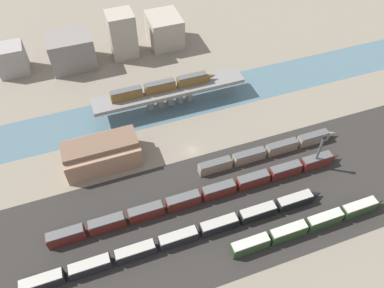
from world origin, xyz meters
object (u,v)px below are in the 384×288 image
train_yard_mid (183,236)px  train_yard_outer (269,151)px  train_yard_far (205,195)px  train_on_bridge (163,86)px  warehouse_building (102,153)px  signal_tower (319,152)px  train_yard_near (310,225)px

train_yard_mid → train_yard_outer: size_ratio=1.71×
train_yard_outer → train_yard_far: bearing=-160.6°
train_on_bridge → warehouse_building: train_on_bridge is taller
train_yard_far → signal_tower: 37.37m
warehouse_building → signal_tower: signal_tower is taller
train_on_bridge → train_yard_mid: bearing=-101.5°
train_yard_outer → warehouse_building: bearing=163.7°
train_on_bridge → train_yard_mid: (-11.01, -54.27, -7.43)m
train_yard_outer → train_yard_near: bearing=-94.5°
train_yard_mid → train_yard_far: (10.26, 10.59, 0.31)m
train_yard_near → train_yard_outer: 28.34m
train_yard_mid → signal_tower: 48.68m
train_yard_outer → train_yard_mid: bearing=-151.4°
train_yard_far → train_yard_outer: 27.53m
train_yard_mid → train_yard_far: bearing=45.9°
train_yard_far → signal_tower: (37.00, -0.33, 5.27)m
warehouse_building → signal_tower: 67.31m
train_yard_mid → warehouse_building: 38.16m
train_yard_outer → train_on_bridge: bearing=126.1°
train_yard_near → signal_tower: bearing=54.8°
train_yard_near → train_yard_mid: size_ratio=0.57×
train_yard_near → signal_tower: signal_tower is taller
train_yard_near → train_yard_far: size_ratio=0.53×
train_on_bridge → warehouse_building: size_ratio=1.66×
train_yard_near → train_yard_outer: bearing=85.5°
signal_tower → warehouse_building: bearing=158.5°
train_on_bridge → train_yard_near: (23.00, -62.78, -7.15)m
warehouse_building → train_yard_mid: bearing=-66.3°
train_yard_mid → train_yard_far: size_ratio=0.94×
train_yard_near → train_yard_mid: bearing=166.0°
train_yard_outer → signal_tower: bearing=-40.7°
train_yard_far → train_yard_near: bearing=-38.8°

